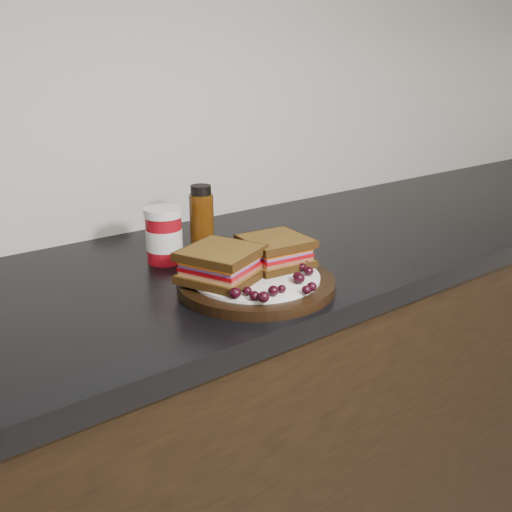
{
  "coord_description": "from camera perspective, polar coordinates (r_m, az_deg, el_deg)",
  "views": [
    {
      "loc": [
        -0.46,
        0.81,
        1.29
      ],
      "look_at": [
        0.1,
        1.55,
        0.96
      ],
      "focal_mm": 40.0,
      "sensor_mm": 36.0,
      "label": 1
    }
  ],
  "objects": [
    {
      "name": "grape_3",
      "position": [
        0.9,
        0.76,
        -4.11
      ],
      "size": [
        0.02,
        0.02,
        0.02
      ],
      "primitive_type": "ellipsoid",
      "color": "black",
      "rests_on": "plate"
    },
    {
      "name": "grape_19",
      "position": [
        0.98,
        -4.67,
        -2.1
      ],
      "size": [
        0.02,
        0.02,
        0.01
      ],
      "primitive_type": "ellipsoid",
      "color": "black",
      "rests_on": "plate"
    },
    {
      "name": "condiment_jar",
      "position": [
        1.14,
        -9.18,
        2.08
      ],
      "size": [
        0.09,
        0.09,
        0.11
      ],
      "primitive_type": "cylinder",
      "rotation": [
        0.0,
        0.0,
        0.29
      ],
      "color": "maroon",
      "rests_on": "countertop"
    },
    {
      "name": "countertop",
      "position": [
        1.09,
        -9.11,
        -3.03
      ],
      "size": [
        3.98,
        0.6,
        0.04
      ],
      "primitive_type": "cube",
      "color": "black",
      "rests_on": "base_cabinets"
    },
    {
      "name": "grape_4",
      "position": [
        0.92,
        1.76,
        -3.49
      ],
      "size": [
        0.02,
        0.02,
        0.02
      ],
      "primitive_type": "ellipsoid",
      "color": "black",
      "rests_on": "plate"
    },
    {
      "name": "grape_16",
      "position": [
        1.03,
        -3.83,
        -1.01
      ],
      "size": [
        0.02,
        0.02,
        0.02
      ],
      "primitive_type": "ellipsoid",
      "color": "black",
      "rests_on": "plate"
    },
    {
      "name": "grape_15",
      "position": [
        1.05,
        1.83,
        -0.55
      ],
      "size": [
        0.02,
        0.02,
        0.02
      ],
      "primitive_type": "ellipsoid",
      "color": "black",
      "rests_on": "plate"
    },
    {
      "name": "grape_12",
      "position": [
        1.04,
        5.01,
        -0.86
      ],
      "size": [
        0.02,
        0.02,
        0.02
      ],
      "primitive_type": "ellipsoid",
      "color": "black",
      "rests_on": "plate"
    },
    {
      "name": "grape_7",
      "position": [
        0.94,
        5.6,
        -3.06
      ],
      "size": [
        0.02,
        0.02,
        0.02
      ],
      "primitive_type": "ellipsoid",
      "color": "black",
      "rests_on": "plate"
    },
    {
      "name": "grape_11",
      "position": [
        1.03,
        4.62,
        -1.12
      ],
      "size": [
        0.02,
        0.02,
        0.02
      ],
      "primitive_type": "ellipsoid",
      "color": "black",
      "rests_on": "plate"
    },
    {
      "name": "wall_back",
      "position": [
        1.28,
        -17.21,
        21.3
      ],
      "size": [
        4.0,
        0.01,
        2.7
      ],
      "primitive_type": "cube",
      "color": "silver",
      "rests_on": "ground_plane"
    },
    {
      "name": "grape_10",
      "position": [
        1.01,
        5.29,
        -1.5
      ],
      "size": [
        0.02,
        0.02,
        0.02
      ],
      "primitive_type": "ellipsoid",
      "color": "black",
      "rests_on": "plate"
    },
    {
      "name": "grape_2",
      "position": [
        0.9,
        -0.14,
        -4.0
      ],
      "size": [
        0.02,
        0.02,
        0.02
      ],
      "primitive_type": "ellipsoid",
      "color": "black",
      "rests_on": "plate"
    },
    {
      "name": "grape_18",
      "position": [
        0.99,
        -4.41,
        -1.77
      ],
      "size": [
        0.02,
        0.02,
        0.02
      ],
      "primitive_type": "ellipsoid",
      "color": "black",
      "rests_on": "plate"
    },
    {
      "name": "plate",
      "position": [
        1.01,
        -0.0,
        -2.73
      ],
      "size": [
        0.28,
        0.28,
        0.02
      ],
      "primitive_type": "cylinder",
      "color": "black",
      "rests_on": "countertop"
    },
    {
      "name": "grape_21",
      "position": [
        0.96,
        -2.13,
        -2.66
      ],
      "size": [
        0.01,
        0.01,
        0.01
      ],
      "primitive_type": "ellipsoid",
      "color": "black",
      "rests_on": "plate"
    },
    {
      "name": "grape_1",
      "position": [
        0.92,
        -0.87,
        -3.52
      ],
      "size": [
        0.02,
        0.02,
        0.01
      ],
      "primitive_type": "ellipsoid",
      "color": "black",
      "rests_on": "plate"
    },
    {
      "name": "grape_5",
      "position": [
        0.93,
        2.6,
        -3.29
      ],
      "size": [
        0.01,
        0.01,
        0.01
      ],
      "primitive_type": "ellipsoid",
      "color": "black",
      "rests_on": "plate"
    },
    {
      "name": "grape_0",
      "position": [
        0.91,
        -2.11,
        -3.72
      ],
      "size": [
        0.02,
        0.02,
        0.02
      ],
      "primitive_type": "ellipsoid",
      "color": "black",
      "rests_on": "plate"
    },
    {
      "name": "sandwich_right",
      "position": [
        1.05,
        1.97,
        0.5
      ],
      "size": [
        0.12,
        0.12,
        0.05
      ],
      "primitive_type": null,
      "rotation": [
        0.0,
        0.0,
        -0.1
      ],
      "color": "brown",
      "rests_on": "plate"
    },
    {
      "name": "grape_23",
      "position": [
        0.99,
        -4.66,
        -1.91
      ],
      "size": [
        0.02,
        0.02,
        0.02
      ],
      "primitive_type": "ellipsoid",
      "color": "black",
      "rests_on": "plate"
    },
    {
      "name": "oil_bottle",
      "position": [
        1.19,
        -5.45,
        3.76
      ],
      "size": [
        0.06,
        0.06,
        0.14
      ],
      "primitive_type": "cylinder",
      "rotation": [
        0.0,
        0.0,
        0.14
      ],
      "color": "#442206",
      "rests_on": "countertop"
    },
    {
      "name": "grape_9",
      "position": [
        0.98,
        4.21,
        -2.07
      ],
      "size": [
        0.02,
        0.02,
        0.02
      ],
      "primitive_type": "ellipsoid",
      "color": "black",
      "rests_on": "plate"
    },
    {
      "name": "grape_20",
      "position": [
        0.97,
        -2.14,
        -2.42
      ],
      "size": [
        0.02,
        0.02,
        0.01
      ],
      "primitive_type": "ellipsoid",
      "color": "black",
      "rests_on": "plate"
    },
    {
      "name": "grape_6",
      "position": [
        0.93,
        5.06,
        -3.39
      ],
      "size": [
        0.02,
        0.02,
        0.01
      ],
      "primitive_type": "ellipsoid",
      "color": "black",
      "rests_on": "plate"
    },
    {
      "name": "grape_13",
      "position": [
        1.06,
        3.87,
        -0.25
      ],
      "size": [
        0.02,
        0.02,
        0.02
      ],
      "primitive_type": "ellipsoid",
      "color": "black",
      "rests_on": "plate"
    },
    {
      "name": "grape_14",
      "position": [
        1.06,
        2.67,
        -0.32
      ],
      "size": [
        0.02,
        0.02,
        0.01
      ],
      "primitive_type": "ellipsoid",
      "color": "black",
      "rests_on": "plate"
    },
    {
      "name": "grape_17",
      "position": [
        1.01,
        -3.84,
        -1.25
      ],
      "size": [
        0.02,
        0.02,
        0.02
      ],
      "primitive_type": "ellipsoid",
      "color": "black",
      "rests_on": "plate"
    },
    {
      "name": "grape_22",
      "position": [
        1.0,
        -3.31,
        -1.67
      ],
      "size": [
        0.02,
        0.02,
        0.02
      ],
      "primitive_type": "ellipsoid",
      "color": "black",
      "rests_on": "plate"
    },
    {
      "name": "base_cabinets",
      "position": [
        1.32,
        -8.01,
        -21.35
      ],
      "size": [
        3.96,
        0.58,
        0.86
      ],
      "primitive_type": "cube",
      "color": "black",
      "rests_on": "ground_plane"
    },
    {
      "name": "sandwich_left",
      "position": [
        0.98,
        -3.49,
        -0.8
      ],
      "size": [
        0.16,
        0.16,
        0.06
      ],
      "primitive_type": null,
      "rotation": [
        0.0,
        0.0,
        0.41
      ],
      "color": "brown",
      "rests_on": "plate"
    },
    {
      "name": "grape_8",
      "position": [
        0.97,
        4.35,
        -2.24
      ],
      "size": [
        0.02,
        0.02,
        0.02
      ],
      "primitive_type": "ellipsoid",
      "color": "black",
      "rests_on": "plate"
    },
    {
      "name": "grape_24",
      "position": [
        0.97,
        -4.17,
        -2.29
      ],
      "size": [
        0.02,
        0.02,
        0.02
      ],
      "primitive_type": "ellipsoid",
      "color": "black",
      "rests_on": "plate"
    }
  ]
}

